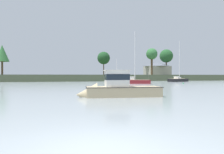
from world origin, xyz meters
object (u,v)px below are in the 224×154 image
sailboat_maroon (132,82)px  cruiser_sand (114,91)px  mooring_buoy_green (183,83)px  sailboat_black (178,81)px

sailboat_maroon → cruiser_sand: (-11.96, -27.05, 0.24)m
sailboat_maroon → cruiser_sand: 29.58m
cruiser_sand → mooring_buoy_green: size_ratio=20.24×
cruiser_sand → sailboat_black: (31.19, 38.20, -0.24)m
cruiser_sand → sailboat_black: bearing=50.8°
sailboat_maroon → sailboat_black: bearing=30.1°
sailboat_maroon → mooring_buoy_green: size_ratio=33.64×
sailboat_maroon → sailboat_black: sailboat_black is taller
sailboat_maroon → sailboat_black: (19.22, 11.15, -0.00)m
cruiser_sand → sailboat_maroon: bearing=66.1°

